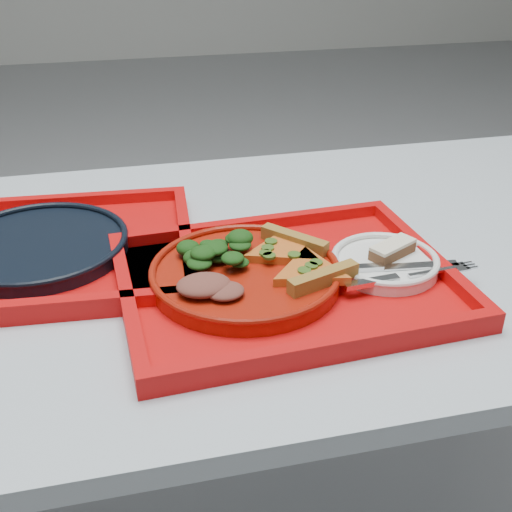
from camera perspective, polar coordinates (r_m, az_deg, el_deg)
name	(u,v)px	position (r m, az deg, el deg)	size (l,w,h in m)	color
table	(197,298)	(1.01, -5.27, -3.73)	(1.60, 0.80, 0.75)	silver
tray_main	(286,284)	(0.89, 2.67, -2.54)	(0.45, 0.35, 0.01)	red
tray_far	(41,255)	(1.01, -18.55, 0.05)	(0.45, 0.35, 0.01)	red
dinner_plate	(245,276)	(0.88, -0.95, -1.81)	(0.26, 0.26, 0.02)	maroon
side_plate	(385,265)	(0.93, 11.36, -0.75)	(0.15, 0.15, 0.01)	white
navy_plate	(40,247)	(1.00, -18.68, 0.75)	(0.26, 0.26, 0.02)	black
pizza_slice_a	(310,268)	(0.86, 4.82, -1.10)	(0.12, 0.10, 0.02)	orange
pizza_slice_b	(283,248)	(0.91, 2.39, 0.70)	(0.12, 0.10, 0.02)	orange
salad_heap	(218,247)	(0.89, -3.44, 0.84)	(0.09, 0.08, 0.04)	black
meat_portion	(204,285)	(0.82, -4.68, -2.60)	(0.07, 0.06, 0.02)	brown
dessert_bar	(393,249)	(0.93, 12.04, 0.58)	(0.08, 0.06, 0.02)	#4B2D19
knife	(393,266)	(0.90, 12.10, -0.89)	(0.18, 0.02, 0.01)	silver
fork	(408,276)	(0.89, 13.32, -1.71)	(0.18, 0.02, 0.01)	silver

